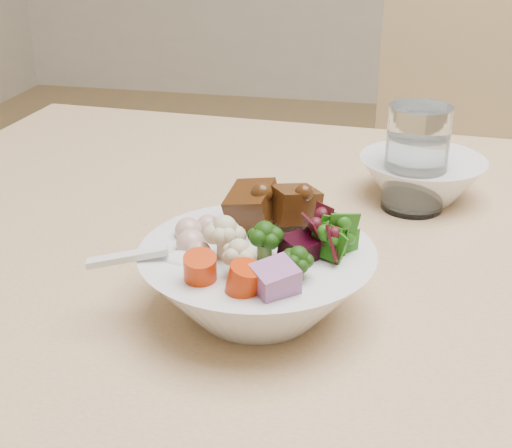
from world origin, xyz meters
name	(u,v)px	position (x,y,z in m)	size (l,w,h in m)	color
chair_far	(474,194)	(-0.26, 0.55, 0.51)	(0.47, 0.47, 0.91)	tan
food_bowl	(259,276)	(-0.50, -0.24, 0.74)	(0.19, 0.19, 0.10)	silver
soup_spoon	(169,259)	(-0.57, -0.27, 0.77)	(0.09, 0.04, 0.02)	silver
water_glass	(416,163)	(-0.39, 0.00, 0.76)	(0.07, 0.07, 0.11)	silver
side_bowl	(421,178)	(-0.38, 0.03, 0.73)	(0.14, 0.14, 0.05)	silver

